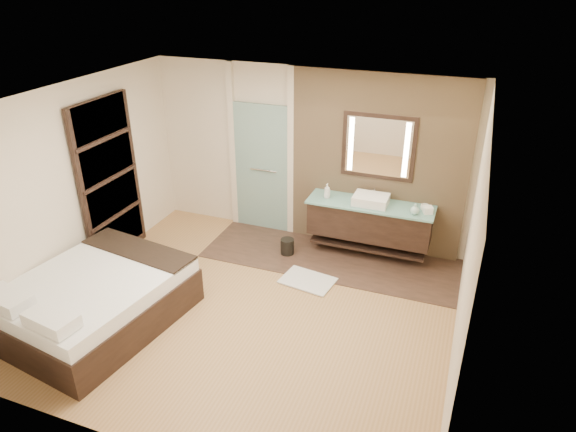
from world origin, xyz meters
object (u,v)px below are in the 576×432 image
at_px(vanity, 369,221).
at_px(bed, 95,300).
at_px(mirror_unit, 378,147).
at_px(waste_bin, 287,247).

relative_size(vanity, bed, 0.81).
xyz_separation_m(vanity, bed, (-2.75, -2.80, -0.25)).
distance_m(mirror_unit, waste_bin, 2.02).
bearing_deg(bed, mirror_unit, 56.51).
height_order(bed, waste_bin, bed).
xyz_separation_m(vanity, waste_bin, (-1.15, -0.42, -0.45)).
height_order(vanity, waste_bin, vanity).
xyz_separation_m(mirror_unit, bed, (-2.75, -3.04, -1.32)).
distance_m(vanity, bed, 3.93).
xyz_separation_m(mirror_unit, waste_bin, (-1.15, -0.66, -1.52)).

